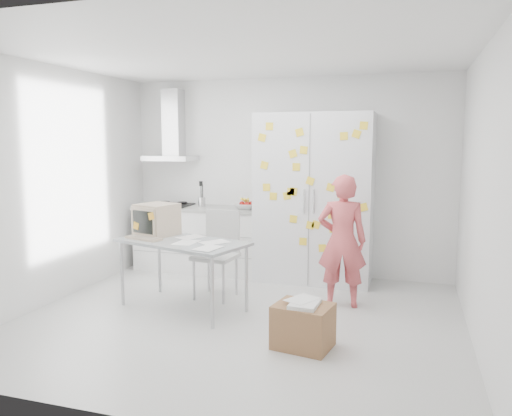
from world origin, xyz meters
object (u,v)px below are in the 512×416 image
(person, at_px, (342,241))
(chair, at_px, (218,248))
(desk, at_px, (165,229))
(cardboard_box, at_px, (303,325))

(person, relative_size, chair, 1.45)
(desk, xyz_separation_m, cardboard_box, (1.75, -0.76, -0.65))
(person, xyz_separation_m, chair, (-1.45, -0.06, -0.16))
(cardboard_box, bearing_deg, chair, 137.15)
(person, relative_size, cardboard_box, 2.68)
(chair, height_order, cardboard_box, chair)
(chair, xyz_separation_m, cardboard_box, (1.28, -1.19, -0.37))
(person, height_order, chair, person)
(person, distance_m, cardboard_box, 1.37)
(desk, relative_size, cardboard_box, 2.82)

